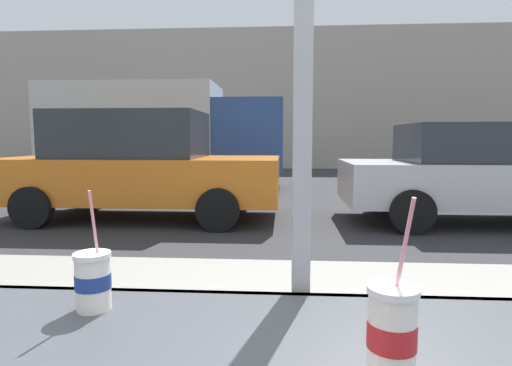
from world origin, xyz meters
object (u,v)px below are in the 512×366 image
object	(u,v)px
parked_car_orange	(139,165)
soda_cup_right	(93,280)
parked_car_silver	(481,172)
box_truck	(163,132)
soda_cup_left	(392,334)

from	to	relation	value
parked_car_orange	soda_cup_right	bearing A→B (deg)	-71.61
soda_cup_right	parked_car_silver	xyz separation A→B (m)	(3.60, 5.93, -0.19)
parked_car_orange	box_truck	world-z (taller)	box_truck
soda_cup_left	soda_cup_right	distance (m)	0.71
soda_cup_left	box_truck	world-z (taller)	box_truck
parked_car_orange	box_truck	distance (m)	4.39
soda_cup_left	box_truck	xyz separation A→B (m)	(-3.46, 10.46, 0.51)
soda_cup_right	soda_cup_left	bearing A→B (deg)	-22.69
soda_cup_left	box_truck	distance (m)	11.03
soda_cup_right	box_truck	xyz separation A→B (m)	(-2.81, 10.19, 0.52)
parked_car_orange	box_truck	bearing A→B (deg)	101.12
parked_car_orange	soda_cup_left	bearing A→B (deg)	-67.08
soda_cup_left	parked_car_orange	distance (m)	6.73
soda_cup_right	box_truck	distance (m)	10.58
soda_cup_right	box_truck	bearing A→B (deg)	105.41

